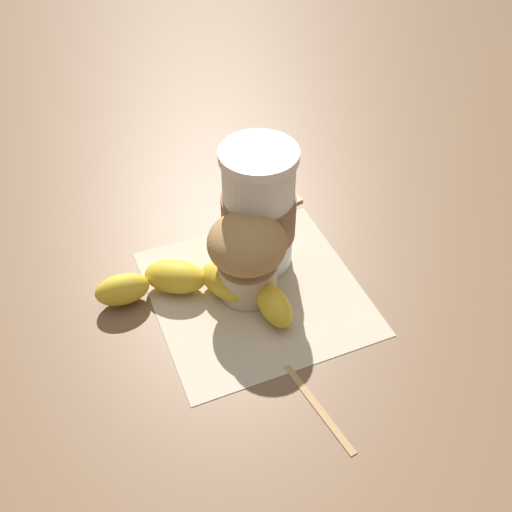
{
  "coord_description": "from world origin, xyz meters",
  "views": [
    {
      "loc": [
        0.4,
        -0.21,
        0.49
      ],
      "look_at": [
        0.0,
        0.0,
        0.06
      ],
      "focal_mm": 42.0,
      "sensor_mm": 36.0,
      "label": 1
    }
  ],
  "objects": [
    {
      "name": "coffee_cup",
      "position": [
        -0.05,
        0.03,
        0.07
      ],
      "size": [
        0.08,
        0.08,
        0.15
      ],
      "color": "white",
      "rests_on": "paper_napkin"
    },
    {
      "name": "sugar_packet",
      "position": [
        -0.14,
        0.11,
        0.0
      ],
      "size": [
        0.05,
        0.04,
        0.01
      ],
      "primitive_type": "cube",
      "rotation": [
        0.0,
        0.0,
        0.12
      ],
      "color": "#E0B27F",
      "rests_on": "ground_plane"
    },
    {
      "name": "muffin",
      "position": [
        -0.01,
        -0.01,
        0.06
      ],
      "size": [
        0.08,
        0.08,
        0.1
      ],
      "color": "beige",
      "rests_on": "paper_napkin"
    },
    {
      "name": "paper_napkin",
      "position": [
        0.0,
        0.0,
        0.0
      ],
      "size": [
        0.24,
        0.24,
        0.0
      ],
      "primitive_type": "cube",
      "rotation": [
        0.0,
        0.0,
        -0.09
      ],
      "color": "beige",
      "rests_on": "ground_plane"
    },
    {
      "name": "wooden_stirrer",
      "position": [
        0.16,
        -0.02,
        0.0
      ],
      "size": [
        0.11,
        0.01,
        0.0
      ],
      "primitive_type": "cube",
      "rotation": [
        0.0,
        0.0,
        0.06
      ],
      "color": "tan",
      "rests_on": "ground_plane"
    },
    {
      "name": "banana",
      "position": [
        -0.02,
        -0.06,
        0.02
      ],
      "size": [
        0.15,
        0.18,
        0.04
      ],
      "color": "gold",
      "rests_on": "paper_napkin"
    },
    {
      "name": "ground_plane",
      "position": [
        0.0,
        0.0,
        0.0
      ],
      "size": [
        3.0,
        3.0,
        0.0
      ],
      "primitive_type": "plane",
      "color": "brown"
    }
  ]
}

